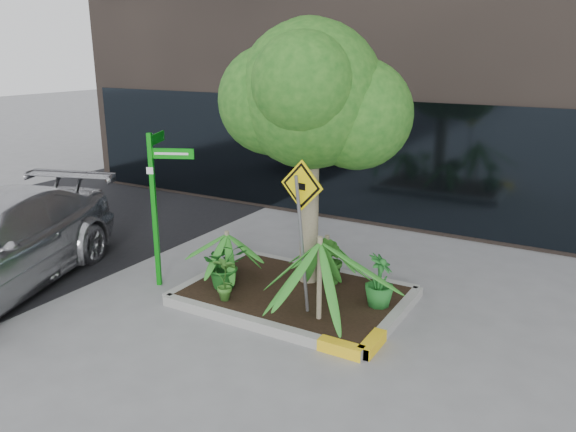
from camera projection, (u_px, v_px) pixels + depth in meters
The scene contains 13 objects.
ground at pixel (273, 304), 8.48m from camera, with size 80.00×80.00×0.00m, color gray.
asphalt_road at pixel (6, 235), 11.60m from camera, with size 7.00×80.00×0.01m, color black.
planter at pixel (295, 295), 8.56m from camera, with size 3.35×2.36×0.15m.
tree at pixel (311, 95), 8.17m from camera, with size 2.79×2.48×4.19m.
palm_front at pixel (320, 242), 7.39m from camera, with size 1.33×1.33×1.48m.
palm_left at pixel (227, 234), 8.82m from camera, with size 0.91×0.91×1.01m.
palm_back at pixel (327, 238), 8.78m from camera, with size 0.85×0.85×0.95m.
shrub_a at pixel (225, 264), 8.62m from camera, with size 0.67×0.67×0.75m, color #195A1A.
shrub_b at pixel (379, 281), 7.99m from camera, with size 0.43×0.43×0.76m, color #206D26.
shrub_c at pixel (225, 278), 8.17m from camera, with size 0.37×0.37×0.70m, color #377624.
shrub_d at pixel (332, 260), 8.72m from camera, with size 0.44×0.44×0.80m, color #29661D.
street_sign_post at pixel (157, 193), 8.79m from camera, with size 0.92×0.69×2.48m.
cattle_sign at pixel (302, 213), 7.37m from camera, with size 0.67×0.32×2.19m.
Camera 1 is at (4.09, -6.58, 3.69)m, focal length 35.00 mm.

